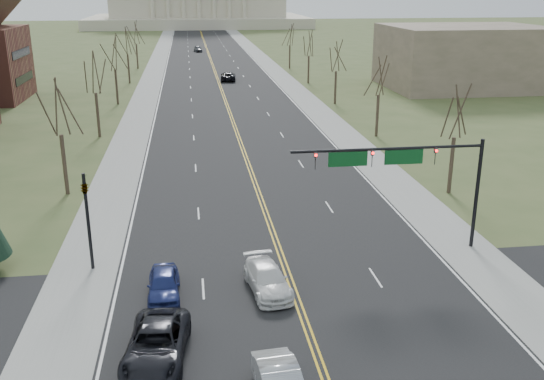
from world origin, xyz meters
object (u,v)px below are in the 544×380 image
object	(u,v)px
signal_mast	(402,165)
car_sb_outer_second	(164,284)
car_sb_inner_second	(267,279)
signal_left	(87,211)
car_far_sb	(198,49)
car_sb_outer_lead	(156,344)
car_far_nb	(228,76)

from	to	relation	value
signal_mast	car_sb_outer_second	xyz separation A→B (m)	(-14.57, -4.09, -5.02)
car_sb_inner_second	car_sb_outer_second	xyz separation A→B (m)	(-5.68, 0.13, 0.01)
signal_mast	car_sb_outer_second	world-z (taller)	signal_mast
signal_mast	signal_left	size ratio (longest dim) A/B	2.02
car_sb_inner_second	signal_left	bearing A→B (deg)	150.22
car_sb_inner_second	car_sb_outer_second	distance (m)	5.68
signal_left	car_far_sb	distance (m)	127.21
car_sb_outer_lead	car_far_nb	world-z (taller)	car_sb_outer_lead
car_far_sb	signal_mast	bearing A→B (deg)	-93.24
car_sb_inner_second	car_far_nb	xyz separation A→B (m)	(3.23, 79.43, 0.06)
car_sb_outer_second	car_far_sb	bearing A→B (deg)	87.06
car_sb_inner_second	car_far_nb	world-z (taller)	car_far_nb
car_sb_inner_second	car_far_nb	bearing A→B (deg)	80.67
signal_mast	car_sb_outer_second	distance (m)	15.95
car_far_nb	car_far_sb	xyz separation A→B (m)	(-4.29, 51.64, -0.03)
signal_left	car_sb_outer_second	bearing A→B (deg)	-43.08
car_sb_inner_second	car_far_sb	bearing A→B (deg)	83.46
signal_mast	car_far_nb	bearing A→B (deg)	94.30
signal_mast	signal_left	bearing A→B (deg)	180.00
car_sb_outer_lead	car_far_sb	distance (m)	136.99
car_sb_outer_lead	car_sb_inner_second	distance (m)	8.24
car_sb_outer_lead	car_far_nb	size ratio (longest dim) A/B	1.03
car_sb_inner_second	car_far_nb	distance (m)	79.50
signal_left	car_sb_outer_second	world-z (taller)	signal_left
signal_mast	car_sb_outer_lead	distance (m)	18.49
car_far_sb	car_sb_outer_second	bearing A→B (deg)	-99.74
car_sb_outer_second	car_far_sb	xyz separation A→B (m)	(4.62, 130.95, 0.02)
signal_mast	car_far_nb	size ratio (longest dim) A/B	2.18
signal_mast	car_sb_outer_second	bearing A→B (deg)	-164.33
car_sb_outer_second	car_sb_outer_lead	bearing A→B (deg)	-92.28
signal_mast	signal_left	xyz separation A→B (m)	(-18.95, 0.00, -2.05)
car_sb_outer_lead	car_sb_outer_second	bearing A→B (deg)	94.96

